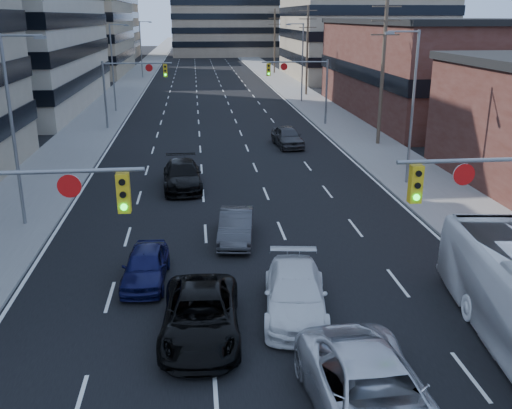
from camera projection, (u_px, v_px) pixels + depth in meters
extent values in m
cube|color=black|center=(202.00, 60.00, 132.64)|extent=(18.00, 300.00, 0.02)
cube|color=slate|center=(153.00, 60.00, 131.46)|extent=(5.00, 300.00, 0.15)
cube|color=slate|center=(252.00, 59.00, 133.78)|extent=(5.00, 300.00, 0.15)
cube|color=gray|center=(66.00, 27.00, 99.39)|extent=(20.00, 30.00, 16.00)
cube|color=#472119|center=(451.00, 70.00, 58.12)|extent=(20.00, 30.00, 9.00)
cube|color=gray|center=(359.00, 34.00, 93.31)|extent=(22.00, 28.00, 14.00)
cube|color=#ADA089|center=(83.00, 15.00, 136.12)|extent=(24.00, 24.00, 20.00)
cube|color=gray|center=(338.00, 33.00, 133.99)|extent=(22.00, 22.00, 12.00)
cylinder|color=slate|center=(19.00, 173.00, 14.96)|extent=(6.50, 0.12, 0.12)
cube|color=gold|center=(124.00, 193.00, 15.43)|extent=(0.35, 0.28, 1.10)
cylinder|color=black|center=(122.00, 182.00, 15.17)|extent=(0.18, 0.06, 0.18)
cylinder|color=black|center=(123.00, 195.00, 15.28)|extent=(0.18, 0.06, 0.18)
cylinder|color=#0CE526|center=(124.00, 207.00, 15.39)|extent=(0.18, 0.06, 0.18)
cylinder|color=white|center=(69.00, 186.00, 15.19)|extent=(0.64, 0.06, 0.64)
cylinder|color=slate|center=(507.00, 160.00, 16.33)|extent=(6.50, 0.12, 0.12)
cube|color=gold|center=(416.00, 184.00, 16.26)|extent=(0.35, 0.28, 1.10)
cylinder|color=black|center=(419.00, 174.00, 16.00)|extent=(0.18, 0.06, 0.18)
cylinder|color=black|center=(418.00, 186.00, 16.11)|extent=(0.18, 0.06, 0.18)
cylinder|color=#0CE526|center=(417.00, 197.00, 16.22)|extent=(0.18, 0.06, 0.18)
cylinder|color=white|center=(464.00, 174.00, 16.30)|extent=(0.64, 0.06, 0.64)
cylinder|color=slate|center=(105.00, 96.00, 50.44)|extent=(0.18, 0.18, 6.00)
cylinder|color=slate|center=(137.00, 63.00, 49.87)|extent=(6.00, 0.12, 0.12)
cube|color=gold|center=(165.00, 71.00, 50.31)|extent=(0.35, 0.28, 1.10)
cylinder|color=black|center=(165.00, 67.00, 50.05)|extent=(0.18, 0.06, 0.18)
cylinder|color=black|center=(165.00, 71.00, 50.16)|extent=(0.18, 0.06, 0.18)
cylinder|color=#0CE526|center=(165.00, 75.00, 50.27)|extent=(0.18, 0.06, 0.18)
cylinder|color=white|center=(149.00, 68.00, 50.07)|extent=(0.64, 0.06, 0.64)
cylinder|color=slate|center=(326.00, 93.00, 52.46)|extent=(0.18, 0.18, 6.00)
cylinder|color=slate|center=(295.00, 62.00, 51.28)|extent=(6.00, 0.12, 0.12)
cube|color=gold|center=(269.00, 70.00, 51.24)|extent=(0.35, 0.28, 1.10)
cylinder|color=black|center=(269.00, 66.00, 50.98)|extent=(0.18, 0.06, 0.18)
cylinder|color=black|center=(269.00, 70.00, 51.09)|extent=(0.18, 0.06, 0.18)
cylinder|color=#0CE526|center=(269.00, 74.00, 51.20)|extent=(0.18, 0.06, 0.18)
cylinder|color=white|center=(284.00, 67.00, 51.28)|extent=(0.64, 0.06, 0.64)
cylinder|color=#4C3D2D|center=(382.00, 74.00, 43.40)|extent=(0.28, 0.28, 11.00)
cube|color=#4C3D2D|center=(387.00, 6.00, 41.86)|extent=(2.20, 0.10, 0.10)
cube|color=#4C3D2D|center=(386.00, 21.00, 42.18)|extent=(2.20, 0.10, 0.10)
cube|color=#4C3D2D|center=(385.00, 35.00, 42.49)|extent=(2.20, 0.10, 0.10)
cylinder|color=#4C3D2D|center=(307.00, 51.00, 71.72)|extent=(0.28, 0.28, 11.00)
cube|color=#4C3D2D|center=(308.00, 10.00, 70.19)|extent=(2.20, 0.10, 0.10)
cube|color=#4C3D2D|center=(308.00, 19.00, 70.50)|extent=(2.20, 0.10, 0.10)
cube|color=#4C3D2D|center=(308.00, 27.00, 70.81)|extent=(2.20, 0.10, 0.10)
cylinder|color=#4C3D2D|center=(275.00, 42.00, 100.05)|extent=(0.28, 0.28, 11.00)
cube|color=#4C3D2D|center=(275.00, 12.00, 98.51)|extent=(2.20, 0.10, 0.10)
cube|color=#4C3D2D|center=(275.00, 18.00, 98.82)|extent=(2.20, 0.10, 0.10)
cube|color=#4C3D2D|center=(275.00, 24.00, 99.14)|extent=(2.20, 0.10, 0.10)
cylinder|color=slate|center=(13.00, 135.00, 26.32)|extent=(0.16, 0.16, 9.00)
cylinder|color=slate|center=(21.00, 36.00, 25.03)|extent=(1.80, 0.10, 0.10)
cube|color=slate|center=(40.00, 37.00, 25.14)|extent=(0.50, 0.22, 0.14)
cylinder|color=slate|center=(113.00, 69.00, 59.36)|extent=(0.16, 0.16, 9.00)
cylinder|color=slate|center=(118.00, 25.00, 58.07)|extent=(1.80, 0.10, 0.10)
cube|color=slate|center=(126.00, 25.00, 58.18)|extent=(0.50, 0.22, 0.14)
cylinder|color=slate|center=(141.00, 50.00, 92.41)|extent=(0.16, 0.16, 9.00)
cylinder|color=slate|center=(145.00, 22.00, 91.12)|extent=(1.80, 0.10, 0.10)
cube|color=slate|center=(150.00, 22.00, 91.22)|extent=(0.50, 0.22, 0.14)
cylinder|color=slate|center=(412.00, 110.00, 33.16)|extent=(0.16, 0.16, 9.00)
cylinder|color=slate|center=(404.00, 32.00, 31.69)|extent=(1.80, 0.10, 0.10)
cube|color=slate|center=(390.00, 33.00, 31.63)|extent=(0.50, 0.22, 0.14)
cylinder|color=slate|center=(302.00, 63.00, 66.20)|extent=(0.16, 0.16, 9.00)
cylinder|color=slate|center=(296.00, 24.00, 64.73)|extent=(1.80, 0.10, 0.10)
cube|color=slate|center=(289.00, 25.00, 64.68)|extent=(0.50, 0.22, 0.14)
imported|color=black|center=(201.00, 316.00, 17.95)|extent=(2.64, 5.35, 1.46)
imported|color=silver|center=(295.00, 293.00, 19.38)|extent=(2.75, 5.35, 1.48)
imported|color=silver|center=(374.00, 398.00, 13.88)|extent=(3.09, 6.29, 1.72)
imported|color=#0E103A|center=(146.00, 266.00, 21.67)|extent=(1.80, 4.08, 1.37)
imported|color=#353538|center=(236.00, 226.00, 25.71)|extent=(1.96, 4.34, 1.38)
imported|color=black|center=(182.00, 175.00, 33.65)|extent=(2.44, 5.50, 1.57)
imported|color=#323234|center=(287.00, 137.00, 44.42)|extent=(2.29, 4.81, 1.59)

